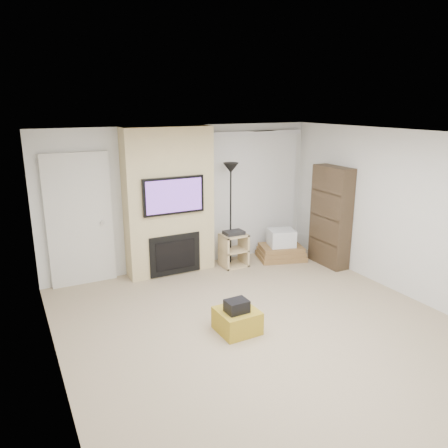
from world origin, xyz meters
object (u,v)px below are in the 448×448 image
ottoman (237,321)px  box_stack (281,248)px  floor_lamp (231,185)px  bookshelf (331,217)px  av_stand (234,248)px

ottoman → box_stack: 2.89m
floor_lamp → bookshelf: (1.60, -0.82, -0.57)m
floor_lamp → av_stand: size_ratio=2.82×
ottoman → floor_lamp: floor_lamp is taller
floor_lamp → box_stack: bearing=-10.4°
floor_lamp → box_stack: (0.99, -0.18, -1.25)m
box_stack → bookshelf: size_ratio=0.55×
box_stack → bookshelf: (0.61, -0.64, 0.68)m
floor_lamp → bookshelf: floor_lamp is taller
floor_lamp → box_stack: 1.61m
ottoman → av_stand: size_ratio=0.76×
ottoman → bookshelf: bearing=27.4°
bookshelf → floor_lamp: bearing=152.9°
ottoman → av_stand: bearing=62.6°
ottoman → box_stack: bearing=44.3°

